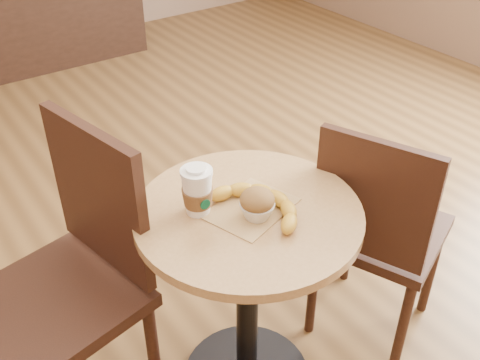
{
  "coord_description": "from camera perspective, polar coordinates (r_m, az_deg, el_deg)",
  "views": [
    {
      "loc": [
        -0.79,
        -1.09,
        1.7
      ],
      "look_at": [
        -0.06,
        -0.06,
        0.83
      ],
      "focal_mm": 42.0,
      "sensor_mm": 36.0,
      "label": 1
    }
  ],
  "objects": [
    {
      "name": "cafe_table",
      "position": [
        1.72,
        0.78,
        -9.45
      ],
      "size": [
        0.64,
        0.64,
        0.75
      ],
      "color": "black",
      "rests_on": "ground"
    },
    {
      "name": "chair_left",
      "position": [
        1.73,
        -16.59,
        -9.34
      ],
      "size": [
        0.51,
        0.51,
        0.99
      ],
      "rotation": [
        0.0,
        0.0,
        -1.37
      ],
      "color": "#321A11",
      "rests_on": "ground"
    },
    {
      "name": "chair_right",
      "position": [
        1.95,
        13.82,
        -4.99
      ],
      "size": [
        0.52,
        0.52,
        0.9
      ],
      "rotation": [
        0.0,
        0.0,
        1.97
      ],
      "color": "#321A11",
      "rests_on": "ground"
    },
    {
      "name": "kraft_bag",
      "position": [
        1.57,
        1.16,
        -2.88
      ],
      "size": [
        0.28,
        0.24,
        0.0
      ],
      "primitive_type": "cube",
      "rotation": [
        0.0,
        0.0,
        0.31
      ],
      "color": "tan",
      "rests_on": "cafe_table"
    },
    {
      "name": "coffee_cup",
      "position": [
        1.52,
        -4.35,
        -1.25
      ],
      "size": [
        0.09,
        0.09,
        0.15
      ],
      "rotation": [
        0.0,
        0.0,
        -0.05
      ],
      "color": "white",
      "rests_on": "cafe_table"
    },
    {
      "name": "muffin",
      "position": [
        1.51,
        1.75,
        -2.44
      ],
      "size": [
        0.1,
        0.1,
        0.09
      ],
      "color": "silver",
      "rests_on": "kraft_bag"
    },
    {
      "name": "banana",
      "position": [
        1.54,
        2.12,
        -2.56
      ],
      "size": [
        0.26,
        0.33,
        0.04
      ],
      "primitive_type": null,
      "rotation": [
        0.0,
        0.0,
        0.23
      ],
      "color": "gold",
      "rests_on": "kraft_bag"
    }
  ]
}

